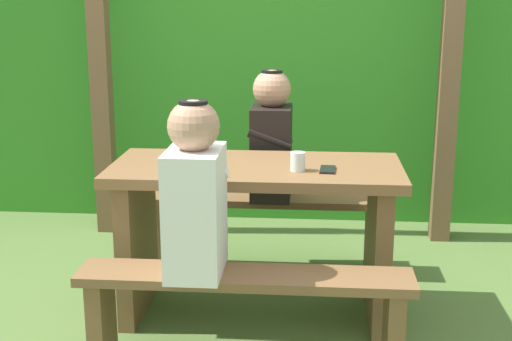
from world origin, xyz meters
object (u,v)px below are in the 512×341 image
Objects in this scene: picnic_table at (256,215)px; person_black_coat at (272,139)px; bench_far at (264,218)px; bottle_left at (187,150)px; person_white_shirt at (195,195)px; drinking_glass at (298,161)px; cell_phone at (328,170)px; bench_near at (245,301)px.

person_black_coat reaches higher than picnic_table.
bottle_left reaches higher than bench_far.
drinking_glass is at bearing 49.10° from person_white_shirt.
picnic_table reaches higher than bench_far.
person_white_shirt is at bearing -130.90° from drinking_glass.
cell_phone reaches higher than bench_far.
drinking_glass is 0.52m from bottle_left.
person_white_shirt and person_black_coat have the same top height.
bench_near is at bearing -90.00° from bench_far.
picnic_table is at bearing 20.36° from bottle_left.
person_black_coat is (0.24, 1.13, 0.00)m from person_white_shirt.
person_black_coat is 3.11× the size of bottle_left.
bottle_left is (-0.31, 0.45, 0.54)m from bench_near.
picnic_table is 0.48m from bottle_left.
bench_far is 0.87m from cell_phone.
bottle_left reaches higher than picnic_table.
person_white_shirt reaches higher than bottle_left.
person_white_shirt is 0.62m from drinking_glass.
bench_far is at bearing 175.36° from person_black_coat.
drinking_glass is at bearing -76.29° from person_black_coat.
cell_phone is (0.30, -0.65, -0.00)m from person_black_coat.
person_white_shirt is 3.11× the size of bottle_left.
bottle_left is (-0.31, -0.12, 0.35)m from picnic_table.
person_black_coat is 0.77m from bottle_left.
drinking_glass is at bearing 66.65° from bench_near.
cell_phone is at bearing 41.47° from person_white_shirt.
person_black_coat is 0.72m from cell_phone.
person_black_coat is at bearing 87.94° from bench_near.
picnic_table is at bearing -90.00° from bench_far.
person_black_coat reaches higher than bottle_left.
bottle_left is at bearing -173.48° from cell_phone.
person_black_coat is at bearing 62.62° from bottle_left.
drinking_glass is 0.38× the size of bottle_left.
bench_near is 1.14m from bench_far.
person_black_coat is (0.04, 0.57, 0.26)m from picnic_table.
bottle_left is (-0.35, -0.68, 0.08)m from person_black_coat.
bottle_left is (-0.51, -0.02, 0.05)m from drinking_glass.
bench_near is at bearing -55.45° from bottle_left.
cell_phone is (0.34, -0.65, 0.46)m from bench_far.
bottle_left is at bearing -114.50° from bench_far.
drinking_glass is at bearing 1.89° from bottle_left.
cell_phone is at bearing -65.15° from person_black_coat.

